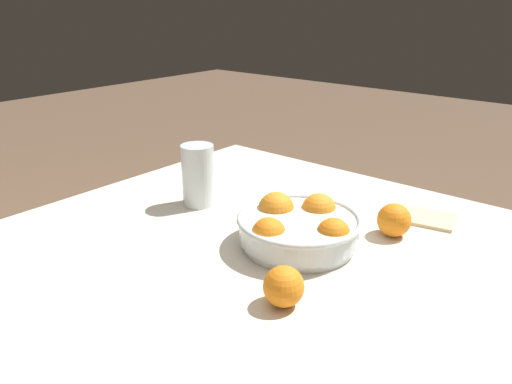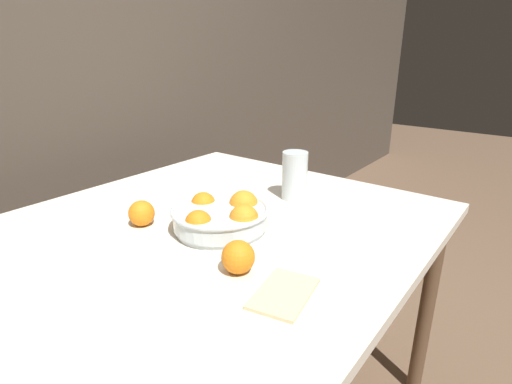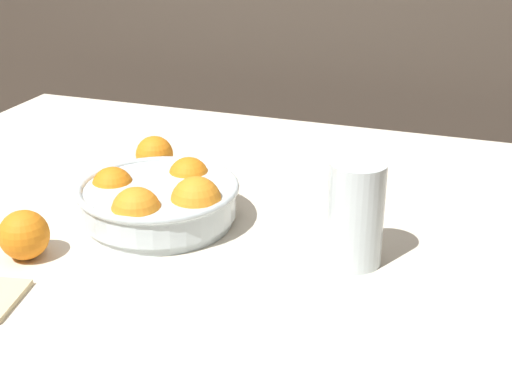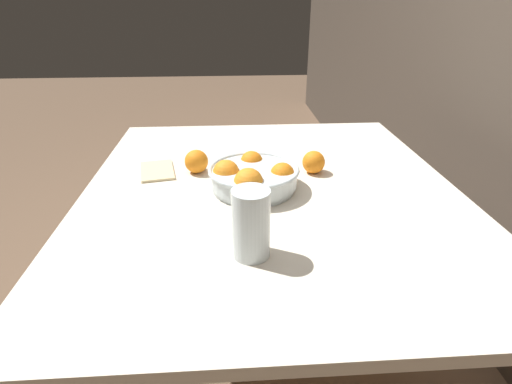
# 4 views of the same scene
# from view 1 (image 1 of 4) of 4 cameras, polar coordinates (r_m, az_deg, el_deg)

# --- Properties ---
(dining_table) EXTENTS (1.27, 1.10, 0.75)m
(dining_table) POSITION_cam_1_polar(r_m,az_deg,el_deg) (1.08, 3.39, -10.48)
(dining_table) COLOR beige
(dining_table) RESTS_ON ground_plane
(fruit_bowl) EXTENTS (0.27, 0.27, 0.10)m
(fruit_bowl) POSITION_cam_1_polar(r_m,az_deg,el_deg) (1.07, 4.88, -4.01)
(fruit_bowl) COLOR silver
(fruit_bowl) RESTS_ON dining_table
(juice_glass) EXTENTS (0.08, 0.08, 0.16)m
(juice_glass) POSITION_cam_1_polar(r_m,az_deg,el_deg) (1.27, -6.61, 1.60)
(juice_glass) COLOR #F4A314
(juice_glass) RESTS_ON dining_table
(orange_loose_near_bowl) EXTENTS (0.07, 0.07, 0.07)m
(orange_loose_near_bowl) POSITION_cam_1_polar(r_m,az_deg,el_deg) (1.15, 15.49, -3.11)
(orange_loose_near_bowl) COLOR orange
(orange_loose_near_bowl) RESTS_ON dining_table
(orange_loose_front) EXTENTS (0.07, 0.07, 0.07)m
(orange_loose_front) POSITION_cam_1_polar(r_m,az_deg,el_deg) (0.87, 3.18, -10.73)
(orange_loose_front) COLOR orange
(orange_loose_front) RESTS_ON dining_table
(napkin) EXTENTS (0.18, 0.13, 0.01)m
(napkin) POSITION_cam_1_polar(r_m,az_deg,el_deg) (1.27, 18.29, -2.71)
(napkin) COLOR beige
(napkin) RESTS_ON dining_table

